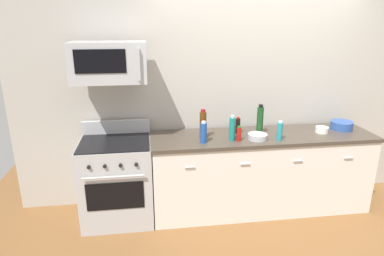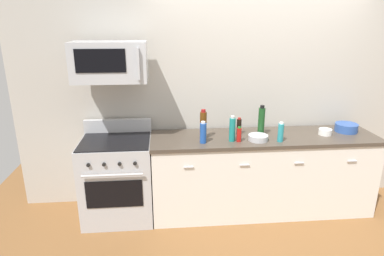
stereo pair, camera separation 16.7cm
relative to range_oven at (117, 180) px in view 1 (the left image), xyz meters
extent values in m
plane|color=brown|center=(1.64, 0.00, -0.47)|extent=(6.74, 6.74, 0.00)
cube|color=#B7B2A8|center=(1.64, 0.41, 0.88)|extent=(5.62, 0.10, 2.70)
cube|color=silver|center=(1.64, 0.00, -0.03)|extent=(2.50, 0.62, 0.88)
cube|color=#473D33|center=(1.64, 0.00, 0.43)|extent=(2.53, 0.65, 0.04)
cube|color=black|center=(1.64, -0.28, -0.42)|extent=(2.50, 0.02, 0.10)
cylinder|color=silver|center=(0.76, -0.33, 0.25)|extent=(0.10, 0.02, 0.02)
cylinder|color=silver|center=(1.35, -0.33, 0.25)|extent=(0.10, 0.02, 0.02)
cylinder|color=silver|center=(1.93, -0.33, 0.25)|extent=(0.10, 0.02, 0.02)
cylinder|color=silver|center=(2.51, -0.33, 0.25)|extent=(0.10, 0.02, 0.02)
cube|color=#B7BABF|center=(0.00, 0.00, -0.01)|extent=(0.76, 0.64, 0.91)
cube|color=black|center=(0.00, -0.33, -0.02)|extent=(0.58, 0.01, 0.30)
cylinder|color=#B7BABF|center=(0.00, -0.36, 0.21)|extent=(0.61, 0.02, 0.02)
cube|color=#B7BABF|center=(0.00, 0.29, 0.52)|extent=(0.76, 0.06, 0.16)
cube|color=black|center=(0.00, 0.00, 0.45)|extent=(0.73, 0.61, 0.01)
cylinder|color=black|center=(-0.23, -0.34, 0.32)|extent=(0.04, 0.02, 0.04)
cylinder|color=black|center=(-0.08, -0.34, 0.32)|extent=(0.04, 0.02, 0.04)
cylinder|color=black|center=(0.08, -0.34, 0.32)|extent=(0.04, 0.02, 0.04)
cylinder|color=black|center=(0.23, -0.34, 0.32)|extent=(0.04, 0.02, 0.04)
cube|color=#B7BABF|center=(0.00, 0.05, 1.28)|extent=(0.74, 0.40, 0.40)
cube|color=black|center=(-0.06, -0.16, 1.31)|extent=(0.48, 0.01, 0.22)
cube|color=#B7BABF|center=(0.30, -0.17, 1.28)|extent=(0.02, 0.04, 0.30)
cylinder|color=#1E4CA5|center=(0.93, -0.16, 0.56)|extent=(0.07, 0.07, 0.21)
cylinder|color=silver|center=(0.93, -0.16, 0.68)|extent=(0.04, 0.04, 0.02)
cylinder|color=teal|center=(1.75, -0.19, 0.55)|extent=(0.06, 0.06, 0.20)
cylinder|color=white|center=(1.75, -0.19, 0.66)|extent=(0.04, 0.04, 0.02)
cylinder|color=#B21914|center=(1.32, -0.15, 0.53)|extent=(0.05, 0.05, 0.15)
cylinder|color=#19721E|center=(1.32, -0.15, 0.61)|extent=(0.03, 0.03, 0.01)
cylinder|color=#59330F|center=(0.95, -0.02, 0.60)|extent=(0.07, 0.07, 0.30)
cylinder|color=maroon|center=(0.95, -0.02, 0.76)|extent=(0.05, 0.05, 0.03)
cylinder|color=#19471E|center=(1.60, 0.02, 0.61)|extent=(0.07, 0.07, 0.32)
cylinder|color=black|center=(1.60, 0.02, 0.78)|extent=(0.05, 0.05, 0.03)
cylinder|color=black|center=(1.37, 0.09, 0.54)|extent=(0.05, 0.05, 0.17)
cylinder|color=maroon|center=(1.37, 0.09, 0.63)|extent=(0.03, 0.03, 0.02)
cylinder|color=#197F7A|center=(1.25, -0.13, 0.58)|extent=(0.07, 0.07, 0.25)
cylinder|color=beige|center=(1.25, -0.13, 0.72)|extent=(0.04, 0.04, 0.03)
cylinder|color=#B2B5BA|center=(1.53, -0.14, 0.48)|extent=(0.21, 0.21, 0.06)
torus|color=#B2B5BA|center=(1.53, -0.14, 0.51)|extent=(0.21, 0.21, 0.01)
cylinder|color=#B2B5BA|center=(1.53, -0.14, 0.46)|extent=(0.12, 0.12, 0.01)
cylinder|color=#2D519E|center=(2.63, 0.07, 0.50)|extent=(0.25, 0.25, 0.09)
torus|color=#2D519E|center=(2.63, 0.07, 0.54)|extent=(0.25, 0.25, 0.01)
cylinder|color=#2D519E|center=(2.63, 0.07, 0.46)|extent=(0.14, 0.14, 0.01)
cylinder|color=white|center=(2.33, -0.02, 0.48)|extent=(0.14, 0.14, 0.07)
torus|color=white|center=(2.33, -0.02, 0.51)|extent=(0.14, 0.14, 0.01)
cylinder|color=white|center=(2.33, -0.02, 0.46)|extent=(0.08, 0.08, 0.01)
camera|label=1|loc=(0.36, -3.41, 1.68)|focal=31.23mm
camera|label=2|loc=(0.52, -3.43, 1.68)|focal=31.23mm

